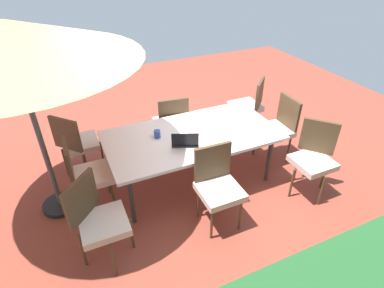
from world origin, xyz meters
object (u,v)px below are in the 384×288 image
at_px(chair_west, 278,126).
at_px(chair_northwest, 314,156).
at_px(chair_northeast, 98,218).
at_px(cup, 157,134).
at_px(laptop, 185,142).
at_px(chair_south, 172,121).
at_px(chair_east, 86,172).
at_px(dining_table, 192,137).
at_px(chair_north, 218,184).
at_px(patio_umbrella, 9,42).
at_px(chair_southeast, 77,142).
at_px(chair_southwest, 249,104).

distance_m(chair_west, chair_northwest, 0.79).
bearing_deg(chair_northwest, chair_northeast, -132.99).
relative_size(chair_northwest, cup, 9.99).
bearing_deg(cup, chair_northeast, 42.50).
relative_size(chair_northwest, laptop, 2.52).
bearing_deg(chair_south, laptop, 86.23).
relative_size(chair_east, laptop, 2.52).
height_order(dining_table, chair_south, chair_south).
distance_m(chair_north, laptop, 0.66).
xyz_separation_m(patio_umbrella, laptop, (-1.55, 0.40, -1.26)).
relative_size(dining_table, chair_west, 2.25).
height_order(dining_table, laptop, laptop).
xyz_separation_m(chair_south, chair_southeast, (1.38, -0.01, 0.00)).
bearing_deg(chair_south, chair_southeast, 6.98).
height_order(chair_east, chair_west, same).
bearing_deg(chair_southwest, chair_south, -42.42).
distance_m(chair_south, chair_northwest, 2.05).
distance_m(chair_northeast, chair_west, 2.83).
bearing_deg(chair_west, chair_east, -89.76).
relative_size(chair_west, cup, 9.99).
xyz_separation_m(chair_south, chair_northwest, (-1.32, 1.57, 0.00)).
xyz_separation_m(patio_umbrella, chair_east, (-0.37, 0.17, -1.51)).
bearing_deg(chair_north, chair_east, 149.81).
height_order(dining_table, chair_southeast, chair_southeast).
distance_m(chair_west, cup, 1.83).
relative_size(dining_table, chair_northwest, 2.25).
distance_m(chair_northeast, chair_northwest, 2.69).
relative_size(chair_north, laptop, 2.52).
height_order(patio_umbrella, cup, patio_umbrella).
bearing_deg(chair_west, chair_northeast, -73.77).
xyz_separation_m(chair_west, cup, (1.81, -0.13, 0.26)).
xyz_separation_m(patio_umbrella, chair_northwest, (-3.06, 1.02, -1.51)).
relative_size(chair_southeast, laptop, 2.52).
bearing_deg(chair_east, laptop, -100.06).
bearing_deg(patio_umbrella, chair_northwest, 161.58).
xyz_separation_m(chair_northeast, chair_east, (0.00, -0.78, 0.00)).
xyz_separation_m(dining_table, chair_north, (0.04, 0.78, -0.16)).
bearing_deg(chair_southwest, chair_northeast, -14.81).
distance_m(dining_table, chair_southeast, 1.58).
bearing_deg(chair_southeast, chair_north, 178.07).
relative_size(chair_northeast, chair_east, 1.00).
bearing_deg(chair_northeast, chair_south, 2.08).
height_order(chair_northwest, cup, chair_northwest).
height_order(patio_umbrella, chair_north, patio_umbrella).
height_order(chair_southwest, chair_northwest, same).
height_order(chair_east, laptop, chair_east).
bearing_deg(chair_east, chair_north, -120.92).
xyz_separation_m(chair_east, chair_south, (-1.37, -0.73, 0.00)).
relative_size(chair_southwest, chair_east, 1.00).
relative_size(patio_umbrella, chair_northeast, 2.49).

